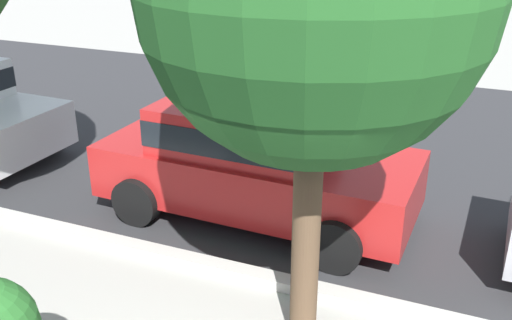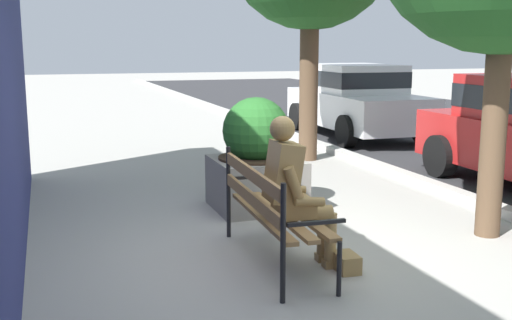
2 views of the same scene
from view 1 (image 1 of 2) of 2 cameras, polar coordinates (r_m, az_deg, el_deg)
The scene contains 3 objects.
street_surface at distance 10.40m, azimuth 13.31°, elevation 1.26°, with size 60.00×9.00×0.01m, color #2D2D30.
curb_stone at distance 6.37m, azimuth 5.92°, elevation -12.59°, with size 60.00×0.20×0.12m, color #B2AFA8.
parked_car_red at distance 7.55m, azimuth -0.26°, elevation 0.33°, with size 4.15×2.02×1.56m.
Camera 1 is at (1.37, -2.10, 3.76)m, focal length 40.87 mm.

